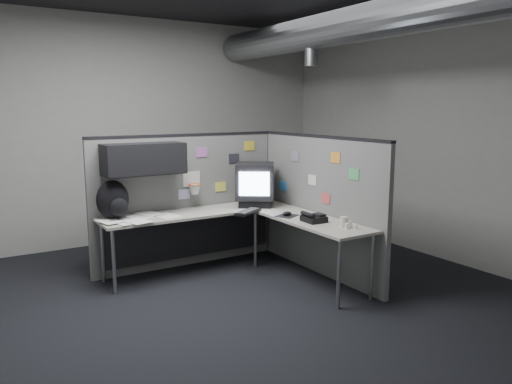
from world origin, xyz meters
TOP-DOWN VIEW (x-y plane):
  - room at (0.56, 0.00)m, footprint 5.62×5.62m
  - partition_back at (-0.25, 1.23)m, footprint 2.44×0.42m
  - partition_right at (1.10, 0.22)m, footprint 0.07×2.23m
  - desk at (0.15, 0.70)m, footprint 2.31×2.11m
  - monitor at (0.67, 0.95)m, footprint 0.64×0.64m
  - keyboard at (0.35, 0.58)m, footprint 0.42×0.33m
  - mouse at (0.65, 0.22)m, footprint 0.30×0.28m
  - phone at (0.73, -0.16)m, footprint 0.22×0.24m
  - bottles at (0.87, -0.56)m, footprint 0.13×0.18m
  - cup at (0.84, -0.52)m, footprint 0.08×0.08m
  - papers at (-0.84, 0.95)m, footprint 0.94×0.66m
  - backpack at (-1.07, 1.07)m, footprint 0.40×0.37m

SIDE VIEW (x-z plane):
  - desk at x=0.15m, z-range 0.25..0.98m
  - papers at x=-0.84m, z-range 0.73..0.75m
  - keyboard at x=0.35m, z-range 0.73..0.77m
  - mouse at x=0.65m, z-range 0.72..0.77m
  - bottles at x=0.87m, z-range 0.72..0.80m
  - phone at x=0.73m, z-range 0.72..0.83m
  - cup at x=0.84m, z-range 0.73..0.84m
  - partition_right at x=1.10m, z-range 0.00..1.63m
  - backpack at x=-1.07m, z-range 0.72..1.16m
  - partition_back at x=-0.25m, z-range 0.18..1.81m
  - monitor at x=0.67m, z-range 0.74..1.27m
  - room at x=0.56m, z-range 0.49..3.71m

